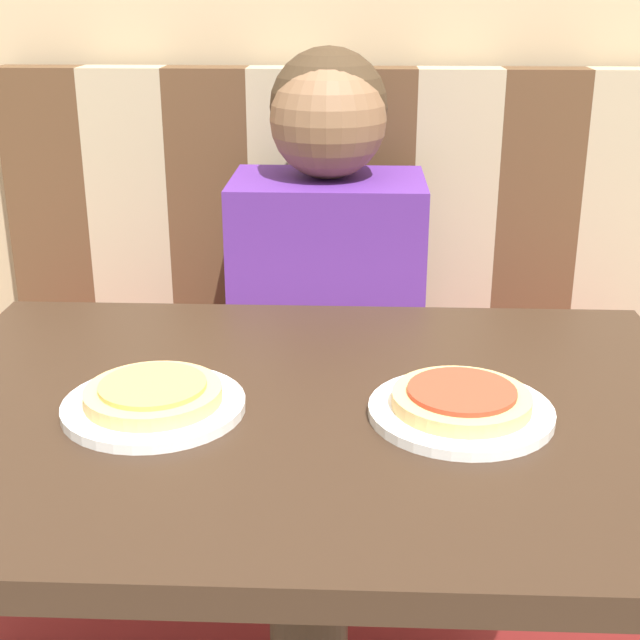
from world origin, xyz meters
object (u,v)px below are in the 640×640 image
object	(u,v)px
person	(328,234)
pizza_left	(153,393)
plate_left	(154,406)
plate_right	(461,412)
pizza_right	(461,399)

from	to	relation	value
person	pizza_left	size ratio (longest dim) A/B	4.25
plate_left	plate_right	world-z (taller)	same
plate_left	pizza_right	distance (m)	0.35
plate_left	pizza_right	size ratio (longest dim) A/B	1.33
person	plate_left	xyz separation A→B (m)	(-0.17, -0.71, -0.01)
plate_left	plate_right	bearing A→B (deg)	0.00
pizza_left	pizza_right	world-z (taller)	same
plate_right	pizza_right	distance (m)	0.02
plate_right	pizza_right	world-z (taller)	pizza_right
plate_right	pizza_left	world-z (taller)	pizza_left
pizza_right	pizza_left	bearing A→B (deg)	180.00
plate_right	pizza_left	xyz separation A→B (m)	(-0.35, 0.00, 0.02)
plate_right	pizza_left	bearing A→B (deg)	180.00
pizza_left	person	bearing A→B (deg)	76.25
plate_right	pizza_left	distance (m)	0.35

